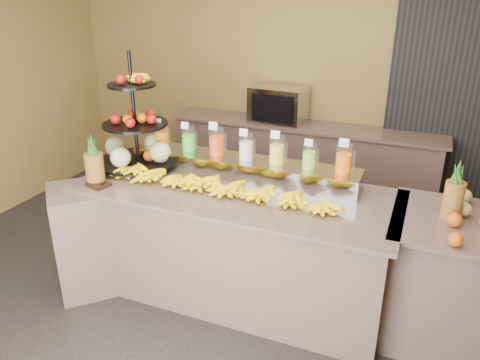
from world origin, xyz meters
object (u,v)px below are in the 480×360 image
Objects in this scene: pitcher_tray at (246,168)px; fruit_stand at (141,140)px; oven_warmer at (279,104)px; banana_heap at (215,182)px; condiment_caddy at (98,184)px; right_fruit_pile at (478,221)px.

fruit_stand reaches higher than pitcher_tray.
fruit_stand reaches higher than oven_warmer.
oven_warmer reaches higher than pitcher_tray.
pitcher_tray is at bearing 72.43° from banana_heap.
fruit_stand is at bearing -105.23° from oven_warmer.
fruit_stand is 1.63× the size of oven_warmer.
oven_warmer is (0.71, 2.30, 0.19)m from condiment_caddy.
oven_warmer is at bearing 52.89° from fruit_stand.
banana_heap is 1.94× the size of fruit_stand.
fruit_stand is 1.92m from oven_warmer.
banana_heap is 2.04m from oven_warmer.
fruit_stand is at bearing 165.21° from banana_heap.
oven_warmer is at bearing 135.09° from right_fruit_pile.
pitcher_tray is 0.91m from fruit_stand.
fruit_stand is at bearing -170.25° from pitcher_tray.
right_fruit_pile is at bearing -41.69° from oven_warmer.
banana_heap is (-0.11, -0.36, -0.00)m from pitcher_tray.
right_fruit_pile is (2.59, -0.15, -0.16)m from fruit_stand.
condiment_caddy is at bearing -120.94° from fruit_stand.
oven_warmer reaches higher than banana_heap.
pitcher_tray is 10.79× the size of condiment_caddy.
pitcher_tray is 0.98× the size of banana_heap.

